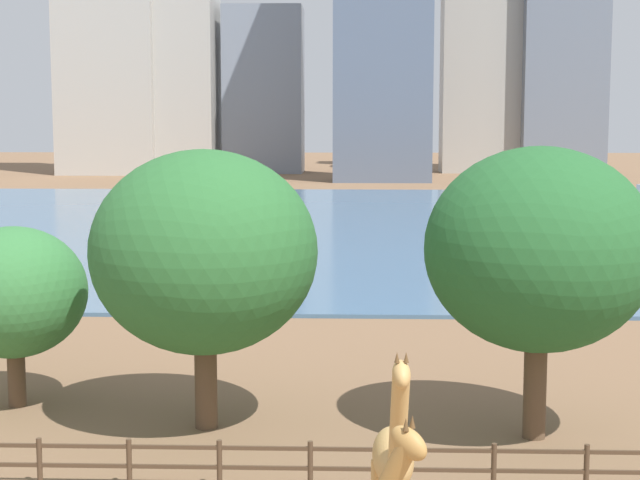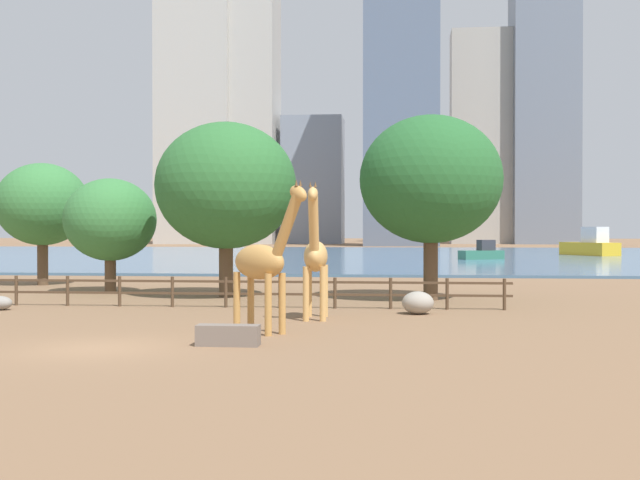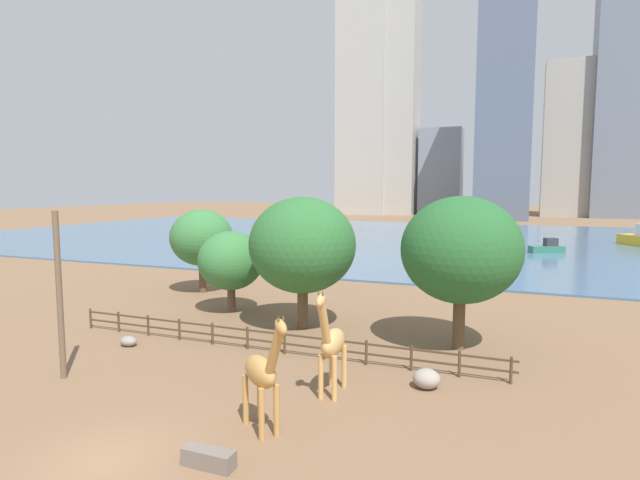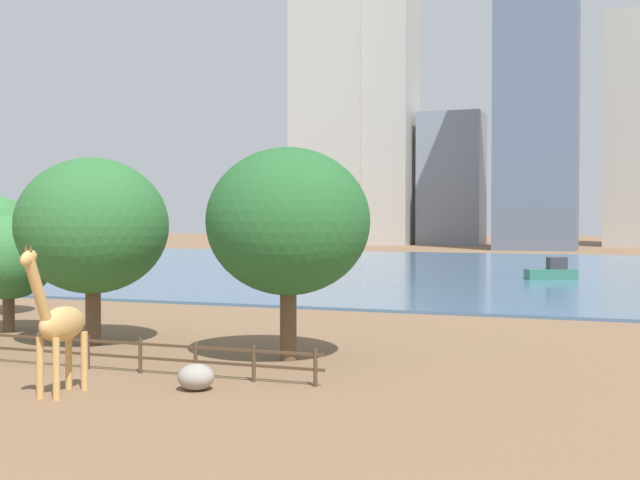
{
  "view_description": "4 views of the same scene",
  "coord_description": "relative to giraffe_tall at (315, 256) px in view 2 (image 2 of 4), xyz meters",
  "views": [
    {
      "loc": [
        4.46,
        -12.14,
        9.43
      ],
      "look_at": [
        2.65,
        39.19,
        3.16
      ],
      "focal_mm": 55.0,
      "sensor_mm": 36.0,
      "label": 1
    },
    {
      "loc": [
        8.41,
        -21.56,
        3.32
      ],
      "look_at": [
        3.87,
        23.89,
        2.73
      ],
      "focal_mm": 45.0,
      "sensor_mm": 36.0,
      "label": 2
    },
    {
      "loc": [
        12.59,
        -12.21,
        9.1
      ],
      "look_at": [
        -3.44,
        28.76,
        4.56
      ],
      "focal_mm": 28.0,
      "sensor_mm": 36.0,
      "label": 3
    },
    {
      "loc": [
        22.29,
        -13.77,
        5.77
      ],
      "look_at": [
        2.31,
        40.91,
        4.27
      ],
      "focal_mm": 45.0,
      "sensor_mm": 36.0,
      "label": 4
    }
  ],
  "objects": [
    {
      "name": "giraffe_companion",
      "position": [
        -1.24,
        -4.13,
        -0.05
      ],
      "size": [
        2.95,
        2.49,
        4.85
      ],
      "rotation": [
        0.0,
        0.0,
        5.62
      ],
      "color": "#C18C47",
      "rests_on": "ground"
    },
    {
      "name": "boulder_near_fence",
      "position": [
        -13.33,
        2.14,
        -2.06
      ],
      "size": [
        1.03,
        0.78,
        0.58
      ],
      "primitive_type": "ellipsoid",
      "color": "gray",
      "rests_on": "ground"
    },
    {
      "name": "enclosure_fence",
      "position": [
        -5.37,
        4.19,
        -1.58
      ],
      "size": [
        26.12,
        0.14,
        1.3
      ],
      "color": "#4C3826",
      "rests_on": "ground"
    },
    {
      "name": "boulder_by_pole",
      "position": [
        3.81,
        2.26,
        -1.9
      ],
      "size": [
        1.25,
        1.2,
        0.9
      ],
      "primitive_type": "ellipsoid",
      "color": "gray",
      "rests_on": "ground"
    },
    {
      "name": "boat_ferry",
      "position": [
        11.72,
        56.01,
        -1.46
      ],
      "size": [
        4.9,
        3.49,
        2.04
      ],
      "rotation": [
        0.0,
        0.0,
        3.58
      ],
      "color": "#337259",
      "rests_on": "harbor_water"
    },
    {
      "name": "boat_tug",
      "position": [
        26.09,
        70.38,
        -0.98
      ],
      "size": [
        6.06,
        8.27,
        3.45
      ],
      "rotation": [
        0.0,
        0.0,
        2.04
      ],
      "color": "gold",
      "rests_on": "harbor_water"
    },
    {
      "name": "skyline_block_left",
      "position": [
        -31.05,
        156.09,
        34.49
      ],
      "size": [
        10.92,
        13.76,
        73.67
      ],
      "primitive_type": "cube",
      "color": "#B7B2A8",
      "rests_on": "ground"
    },
    {
      "name": "ground_plane",
      "position": [
        -5.31,
        72.19,
        -2.35
      ],
      "size": [
        400.0,
        400.0,
        0.0
      ],
      "primitive_type": "plane",
      "color": "brown"
    },
    {
      "name": "skyline_block_central",
      "position": [
        -17.35,
        159.45,
        12.53
      ],
      "size": [
        14.14,
        11.34,
        29.75
      ],
      "primitive_type": "cube",
      "color": "gray",
      "rests_on": "ground"
    },
    {
      "name": "tree_right_tall",
      "position": [
        4.55,
        8.66,
        3.32
      ],
      "size": [
        6.71,
        6.71,
        8.71
      ],
      "color": "brown",
      "rests_on": "ground"
    },
    {
      "name": "skyline_tower_glass",
      "position": [
        22.09,
        160.92,
        22.45
      ],
      "size": [
        14.39,
        8.4,
        49.59
      ],
      "primitive_type": "cube",
      "color": "#ADA89E",
      "rests_on": "ground"
    },
    {
      "name": "tree_left_small",
      "position": [
        -12.03,
        11.34,
        1.48
      ],
      "size": [
        4.81,
        4.81,
        6.01
      ],
      "color": "brown",
      "rests_on": "ground"
    },
    {
      "name": "skyline_tower_short",
      "position": [
        36.06,
        159.75,
        42.93
      ],
      "size": [
        14.67,
        12.76,
        90.56
      ],
      "primitive_type": "cube",
      "color": "slate",
      "rests_on": "ground"
    },
    {
      "name": "harbor_water",
      "position": [
        -5.31,
        69.19,
        -2.25
      ],
      "size": [
        180.0,
        86.0,
        0.2
      ],
      "primitive_type": "cube",
      "color": "#476B8C",
      "rests_on": "ground"
    },
    {
      "name": "skyline_block_right",
      "position": [
        -44.07,
        152.02,
        41.22
      ],
      "size": [
        17.16,
        9.38,
        87.14
      ],
      "primitive_type": "cube",
      "color": "#B7B2A8",
      "rests_on": "ground"
    },
    {
      "name": "tree_center_broad",
      "position": [
        -18.15,
        16.58,
        2.46
      ],
      "size": [
        5.46,
        5.46,
        7.29
      ],
      "color": "brown",
      "rests_on": "ground"
    },
    {
      "name": "tree_left_large",
      "position": [
        -5.4,
        9.29,
        3.12
      ],
      "size": [
        6.91,
        6.91,
        8.59
      ],
      "color": "brown",
      "rests_on": "ground"
    },
    {
      "name": "giraffe_tall",
      "position": [
        0.0,
        0.0,
        0.0
      ],
      "size": [
        0.97,
        3.23,
        5.01
      ],
      "rotation": [
        0.0,
        0.0,
        4.76
      ],
      "color": "tan",
      "rests_on": "ground"
    },
    {
      "name": "skyline_tower_needle",
      "position": [
        3.36,
        134.54,
        28.15
      ],
      "size": [
        15.1,
        11.47,
        61.0
      ],
      "primitive_type": "cube",
      "color": "slate",
      "rests_on": "ground"
    },
    {
      "name": "feeding_trough",
      "position": [
        -1.78,
        -6.9,
        -2.05
      ],
      "size": [
        1.8,
        0.6,
        0.6
      ],
      "primitive_type": "cube",
      "color": "#72665B",
      "rests_on": "ground"
    }
  ]
}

